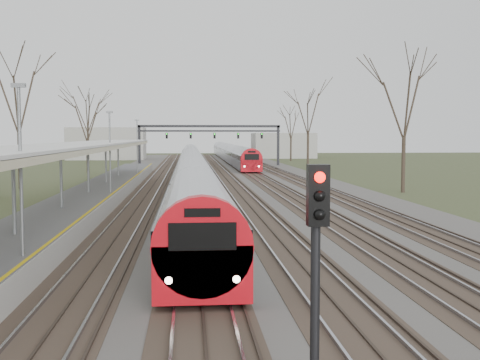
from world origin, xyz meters
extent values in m
cube|color=#474442|center=(0.00, 55.00, 0.05)|extent=(24.00, 160.00, 0.10)
cube|color=#4C3828|center=(-6.00, 55.00, 0.09)|extent=(2.60, 160.00, 0.06)
cube|color=gray|center=(-6.72, 55.00, 0.16)|extent=(0.07, 160.00, 0.12)
cube|color=gray|center=(-5.28, 55.00, 0.16)|extent=(0.07, 160.00, 0.12)
cube|color=#4C3828|center=(-2.50, 55.00, 0.09)|extent=(2.60, 160.00, 0.06)
cube|color=gray|center=(-3.22, 55.00, 0.16)|extent=(0.07, 160.00, 0.12)
cube|color=gray|center=(-1.78, 55.00, 0.16)|extent=(0.07, 160.00, 0.12)
cube|color=#4C3828|center=(1.00, 55.00, 0.09)|extent=(2.60, 160.00, 0.06)
cube|color=gray|center=(0.28, 55.00, 0.16)|extent=(0.07, 160.00, 0.12)
cube|color=gray|center=(1.72, 55.00, 0.16)|extent=(0.07, 160.00, 0.12)
cube|color=#4C3828|center=(4.50, 55.00, 0.09)|extent=(2.60, 160.00, 0.06)
cube|color=gray|center=(3.78, 55.00, 0.16)|extent=(0.07, 160.00, 0.12)
cube|color=gray|center=(5.22, 55.00, 0.16)|extent=(0.07, 160.00, 0.12)
cube|color=#4C3828|center=(8.00, 55.00, 0.09)|extent=(2.60, 160.00, 0.06)
cube|color=gray|center=(7.28, 55.00, 0.16)|extent=(0.07, 160.00, 0.12)
cube|color=gray|center=(8.72, 55.00, 0.16)|extent=(0.07, 160.00, 0.12)
cube|color=#9E9B93|center=(-9.05, 37.50, 0.50)|extent=(3.50, 69.00, 1.00)
cylinder|color=slate|center=(-9.05, 18.00, 2.50)|extent=(0.14, 0.14, 3.00)
cylinder|color=slate|center=(-9.05, 26.00, 2.50)|extent=(0.14, 0.14, 3.00)
cylinder|color=slate|center=(-9.05, 34.00, 2.50)|extent=(0.14, 0.14, 3.00)
cylinder|color=slate|center=(-9.05, 42.00, 2.50)|extent=(0.14, 0.14, 3.00)
cylinder|color=slate|center=(-9.05, 50.00, 2.50)|extent=(0.14, 0.14, 3.00)
cube|color=silver|center=(-9.05, 33.00, 4.05)|extent=(4.10, 50.00, 0.12)
cube|color=beige|center=(-9.05, 33.00, 3.88)|extent=(4.10, 50.00, 0.25)
cube|color=black|center=(-10.00, 85.00, 3.00)|extent=(0.35, 0.35, 6.00)
cube|color=black|center=(10.50, 85.00, 3.00)|extent=(0.35, 0.35, 6.00)
cube|color=black|center=(0.25, 85.00, 5.90)|extent=(21.00, 0.35, 0.35)
cube|color=black|center=(0.25, 85.00, 5.20)|extent=(21.00, 0.25, 0.25)
cube|color=black|center=(-6.00, 84.80, 4.50)|extent=(0.32, 0.22, 0.85)
sphere|color=#0CFF19|center=(-6.00, 84.66, 4.75)|extent=(0.16, 0.16, 0.16)
cube|color=black|center=(-2.50, 84.80, 4.50)|extent=(0.32, 0.22, 0.85)
sphere|color=#0CFF19|center=(-2.50, 84.66, 4.75)|extent=(0.16, 0.16, 0.16)
cube|color=black|center=(1.00, 84.80, 4.50)|extent=(0.32, 0.22, 0.85)
sphere|color=#0CFF19|center=(1.00, 84.66, 4.75)|extent=(0.16, 0.16, 0.16)
cube|color=black|center=(4.50, 84.80, 4.50)|extent=(0.32, 0.22, 0.85)
sphere|color=#0CFF19|center=(4.50, 84.66, 4.75)|extent=(0.16, 0.16, 0.16)
cube|color=black|center=(8.00, 84.80, 4.50)|extent=(0.32, 0.22, 0.85)
sphere|color=#0CFF19|center=(8.00, 84.66, 4.75)|extent=(0.16, 0.16, 0.16)
cylinder|color=#2D231C|center=(-17.00, 48.00, 2.48)|extent=(0.30, 0.30, 4.95)
cylinder|color=#2D231C|center=(14.00, 42.00, 2.25)|extent=(0.30, 0.30, 4.50)
cube|color=#B3B5BE|center=(-2.50, 56.10, 1.10)|extent=(2.55, 90.00, 1.60)
cylinder|color=#B3B5BE|center=(-2.50, 56.10, 1.75)|extent=(2.60, 89.70, 2.60)
cube|color=black|center=(-2.50, 56.10, 1.85)|extent=(2.62, 89.40, 0.55)
cube|color=red|center=(-2.50, 11.20, 1.05)|extent=(2.55, 0.50, 1.50)
cylinder|color=red|center=(-2.50, 11.25, 1.75)|extent=(2.60, 0.60, 2.60)
cube|color=black|center=(-2.50, 10.98, 2.05)|extent=(1.70, 0.12, 0.70)
sphere|color=white|center=(-3.35, 11.00, 0.95)|extent=(0.22, 0.22, 0.22)
sphere|color=white|center=(-1.65, 11.00, 0.95)|extent=(0.22, 0.22, 0.22)
cube|color=black|center=(-2.50, 56.10, 0.17)|extent=(1.80, 89.00, 0.35)
cube|color=#B3B5BE|center=(4.50, 103.22, 1.10)|extent=(2.55, 75.00, 1.60)
cylinder|color=#B3B5BE|center=(4.50, 103.22, 1.75)|extent=(2.60, 74.70, 2.60)
cube|color=black|center=(4.50, 103.22, 1.85)|extent=(2.62, 74.40, 0.55)
cube|color=red|center=(4.50, 65.82, 1.05)|extent=(2.55, 0.50, 1.50)
cylinder|color=red|center=(4.50, 65.87, 1.75)|extent=(2.60, 0.60, 2.60)
cube|color=black|center=(4.50, 65.60, 2.05)|extent=(1.70, 0.12, 0.70)
sphere|color=white|center=(3.65, 65.62, 0.95)|extent=(0.22, 0.22, 0.22)
sphere|color=white|center=(5.35, 65.62, 0.95)|extent=(0.22, 0.22, 0.22)
cube|color=black|center=(4.50, 103.22, 0.17)|extent=(1.80, 74.00, 0.35)
cylinder|color=black|center=(-0.75, 5.77, 2.00)|extent=(0.16, 0.16, 4.00)
cube|color=black|center=(-0.75, 5.62, 3.60)|extent=(0.35, 0.22, 1.00)
sphere|color=#FF0C05|center=(-0.75, 5.49, 3.90)|extent=(0.18, 0.18, 0.18)
camera|label=1|loc=(-2.83, -3.90, 4.57)|focal=45.00mm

